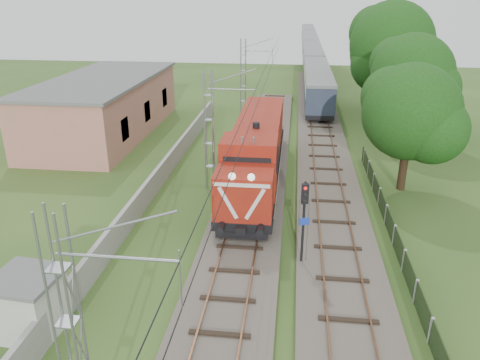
# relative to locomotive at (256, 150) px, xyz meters

# --- Properties ---
(ground) EXTENTS (140.00, 140.00, 0.00)m
(ground) POSITION_rel_locomotive_xyz_m (0.00, -13.44, -2.37)
(ground) COLOR #2A481B
(ground) RESTS_ON ground
(track_main) EXTENTS (4.20, 70.00, 0.45)m
(track_main) POSITION_rel_locomotive_xyz_m (0.00, -6.44, -2.18)
(track_main) COLOR #6B6054
(track_main) RESTS_ON ground
(track_side) EXTENTS (4.20, 80.00, 0.45)m
(track_side) POSITION_rel_locomotive_xyz_m (5.00, 6.56, -2.18)
(track_side) COLOR #6B6054
(track_side) RESTS_ON ground
(catenary) EXTENTS (3.31, 70.00, 8.00)m
(catenary) POSITION_rel_locomotive_xyz_m (-2.95, -1.44, 1.68)
(catenary) COLOR gray
(catenary) RESTS_ON ground
(boundary_wall) EXTENTS (0.25, 40.00, 1.50)m
(boundary_wall) POSITION_rel_locomotive_xyz_m (-6.50, -1.44, -1.62)
(boundary_wall) COLOR #9E9E99
(boundary_wall) RESTS_ON ground
(station_building) EXTENTS (8.40, 20.40, 5.22)m
(station_building) POSITION_rel_locomotive_xyz_m (-15.00, 10.56, 0.26)
(station_building) COLOR #BA6D64
(station_building) RESTS_ON ground
(fence) EXTENTS (0.12, 32.00, 1.20)m
(fence) POSITION_rel_locomotive_xyz_m (8.00, -10.44, -1.77)
(fence) COLOR black
(fence) RESTS_ON ground
(locomotive) EXTENTS (3.21, 18.33, 4.65)m
(locomotive) POSITION_rel_locomotive_xyz_m (0.00, 0.00, 0.00)
(locomotive) COLOR black
(locomotive) RESTS_ON ground
(coach_rake) EXTENTS (2.96, 88.38, 3.42)m
(coach_rake) POSITION_rel_locomotive_xyz_m (5.00, 59.15, 0.10)
(coach_rake) COLOR black
(coach_rake) RESTS_ON ground
(signal_post) EXTENTS (0.49, 0.39, 4.48)m
(signal_post) POSITION_rel_locomotive_xyz_m (3.13, -10.63, 0.71)
(signal_post) COLOR black
(signal_post) RESTS_ON ground
(relay_hut) EXTENTS (2.69, 2.69, 2.55)m
(relay_hut) POSITION_rel_locomotive_xyz_m (-7.40, -16.56, -1.08)
(relay_hut) COLOR beige
(relay_hut) RESTS_ON ground
(tree_a) EXTENTS (6.54, 6.23, 8.48)m
(tree_a) POSITION_rel_locomotive_xyz_m (9.97, -0.11, 2.92)
(tree_a) COLOR #321D14
(tree_a) RESTS_ON ground
(tree_b) EXTENTS (7.26, 6.91, 9.41)m
(tree_b) POSITION_rel_locomotive_xyz_m (12.30, 10.81, 3.50)
(tree_b) COLOR #321D14
(tree_b) RESTS_ON ground
(tree_c) EXTENTS (6.71, 6.39, 8.69)m
(tree_c) POSITION_rel_locomotive_xyz_m (11.37, 20.72, 3.06)
(tree_c) COLOR #321D14
(tree_c) RESTS_ON ground
(tree_d) EXTENTS (9.06, 8.63, 11.75)m
(tree_d) POSITION_rel_locomotive_xyz_m (12.31, 21.25, 4.96)
(tree_d) COLOR #321D14
(tree_d) RESTS_ON ground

